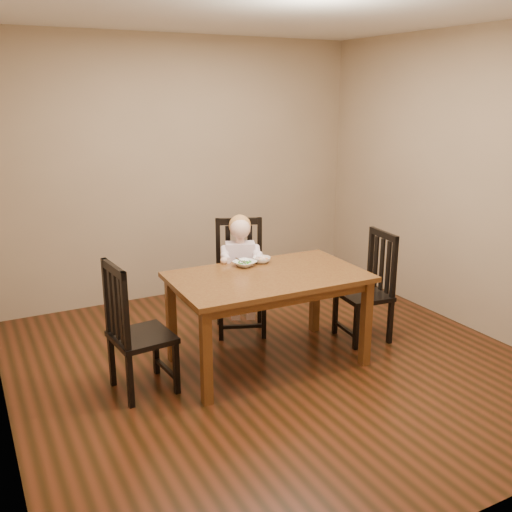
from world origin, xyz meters
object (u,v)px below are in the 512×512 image
bowl_veg (262,260)px  chair_left (135,331)px  chair_child (240,279)px  chair_right (369,288)px  toddler (240,264)px  bowl_peas (245,264)px  dining_table (268,285)px

bowl_veg → chair_left: bearing=-166.9°
chair_left → chair_child: bearing=114.8°
chair_right → toddler: bearing=61.4°
toddler → bowl_peas: size_ratio=3.30×
chair_left → bowl_peas: 1.09m
chair_child → bowl_veg: bearing=112.3°
dining_table → bowl_veg: 0.35m
chair_child → bowl_peas: bearing=90.6°
chair_child → bowl_veg: (0.00, -0.41, 0.29)m
chair_right → toddler: (-0.94, 0.66, 0.18)m
bowl_peas → chair_right: bearing=-14.0°
bowl_veg → chair_right: bearing=-17.9°
chair_child → bowl_peas: 0.54m
dining_table → toddler: toddler is taller
chair_child → toddler: 0.16m
dining_table → chair_right: size_ratio=1.57×
bowl_peas → dining_table: bearing=-77.8°
chair_left → bowl_peas: bearing=98.7°
dining_table → chair_right: 1.05m
bowl_veg → toddler: bearing=93.5°
chair_child → toddler: (-0.02, -0.05, 0.15)m
toddler → bowl_veg: 0.38m
chair_left → chair_right: bearing=84.3°
dining_table → bowl_peas: (-0.06, 0.29, 0.11)m
toddler → bowl_veg: (0.02, -0.36, 0.13)m
chair_right → bowl_veg: chair_right is taller
chair_right → dining_table: bearing=97.2°
bowl_veg → chair_child: bearing=90.4°
bowl_peas → bowl_veg: bearing=8.3°
chair_left → bowl_veg: bearing=97.9°
toddler → chair_left: bearing=50.6°
dining_table → chair_left: bearing=178.1°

